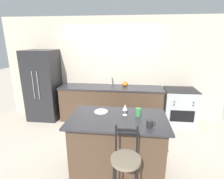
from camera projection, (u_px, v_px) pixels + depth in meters
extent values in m
plane|color=beige|center=(109.00, 125.00, 4.47)|extent=(18.00, 18.00, 0.00)
cube|color=beige|center=(112.00, 69.00, 4.77)|extent=(6.00, 0.07, 2.70)
cube|color=#4C3828|center=(111.00, 104.00, 4.71)|extent=(2.65, 0.64, 0.89)
cube|color=#2D2D33|center=(111.00, 87.00, 4.58)|extent=(2.68, 0.68, 0.03)
cube|color=black|center=(111.00, 87.00, 4.58)|extent=(0.56, 0.35, 0.01)
cylinder|color=#ADAFB5|center=(112.00, 81.00, 4.75)|extent=(0.02, 0.02, 0.22)
cylinder|color=#ADAFB5|center=(112.00, 78.00, 4.67)|extent=(0.02, 0.12, 0.02)
cube|color=#4C3828|center=(118.00, 144.00, 2.92)|extent=(1.45, 0.80, 0.88)
cube|color=#2D2D33|center=(118.00, 119.00, 2.80)|extent=(1.57, 0.92, 0.03)
cube|color=#232326|center=(44.00, 85.00, 4.71)|extent=(0.79, 0.73, 1.86)
cylinder|color=#939399|center=(33.00, 85.00, 4.33)|extent=(0.02, 0.02, 0.71)
cylinder|color=#939399|center=(38.00, 85.00, 4.32)|extent=(0.02, 0.02, 0.71)
cube|color=#ADAFB5|center=(179.00, 107.00, 4.49)|extent=(0.78, 0.67, 0.90)
cube|color=black|center=(182.00, 116.00, 4.19)|extent=(0.56, 0.01, 0.29)
cube|color=black|center=(181.00, 90.00, 4.36)|extent=(0.78, 0.67, 0.02)
cylinder|color=black|center=(174.00, 102.00, 4.11)|extent=(0.03, 0.02, 0.03)
cylinder|color=black|center=(194.00, 103.00, 4.06)|extent=(0.03, 0.02, 0.03)
cylinder|color=black|center=(174.00, 105.00, 4.13)|extent=(0.03, 0.02, 0.03)
cylinder|color=black|center=(193.00, 106.00, 4.08)|extent=(0.03, 0.02, 0.03)
cylinder|color=black|center=(116.00, 175.00, 2.37)|extent=(0.02, 0.02, 0.69)
cylinder|color=black|center=(135.00, 177.00, 2.34)|extent=(0.02, 0.02, 0.69)
cylinder|color=#7F705B|center=(126.00, 160.00, 2.13)|extent=(0.37, 0.37, 0.04)
cylinder|color=black|center=(116.00, 138.00, 2.21)|extent=(0.02, 0.02, 0.37)
cylinder|color=black|center=(137.00, 139.00, 2.18)|extent=(0.02, 0.02, 0.37)
cube|color=black|center=(127.00, 130.00, 2.16)|extent=(0.27, 0.02, 0.04)
cylinder|color=white|center=(101.00, 112.00, 3.01)|extent=(0.24, 0.24, 0.01)
torus|color=white|center=(101.00, 111.00, 3.01)|extent=(0.23, 0.23, 0.01)
cylinder|color=white|center=(125.00, 115.00, 2.89)|extent=(0.08, 0.08, 0.00)
cylinder|color=white|center=(125.00, 112.00, 2.88)|extent=(0.01, 0.01, 0.08)
cone|color=white|center=(125.00, 107.00, 2.85)|extent=(0.08, 0.08, 0.10)
cylinder|color=#232326|center=(150.00, 124.00, 2.49)|extent=(0.09, 0.09, 0.10)
torus|color=#232326|center=(153.00, 124.00, 2.48)|extent=(0.07, 0.01, 0.07)
cylinder|color=#3D934C|center=(138.00, 112.00, 2.84)|extent=(0.09, 0.09, 0.13)
ellipsoid|color=orange|center=(125.00, 84.00, 4.61)|extent=(0.16, 0.16, 0.12)
cylinder|color=brown|center=(125.00, 81.00, 4.59)|extent=(0.02, 0.02, 0.02)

